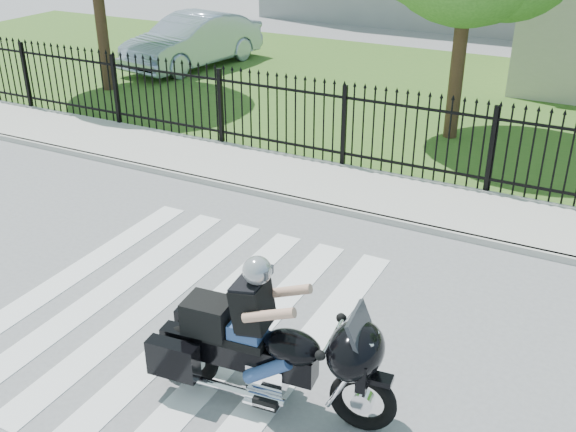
% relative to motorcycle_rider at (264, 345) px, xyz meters
% --- Properties ---
extents(ground, '(120.00, 120.00, 0.00)m').
position_rel_motorcycle_rider_xyz_m(ground, '(-2.00, 1.00, -0.80)').
color(ground, slate).
rests_on(ground, ground).
extents(crosswalk, '(5.00, 5.50, 0.01)m').
position_rel_motorcycle_rider_xyz_m(crosswalk, '(-2.00, 1.00, -0.79)').
color(crosswalk, silver).
rests_on(crosswalk, ground).
extents(sidewalk, '(40.00, 2.00, 0.12)m').
position_rel_motorcycle_rider_xyz_m(sidewalk, '(-2.00, 6.00, -0.74)').
color(sidewalk, '#ADAAA3').
rests_on(sidewalk, ground).
extents(curb, '(40.00, 0.12, 0.12)m').
position_rel_motorcycle_rider_xyz_m(curb, '(-2.00, 5.00, -0.74)').
color(curb, '#ADAAA3').
rests_on(curb, ground).
extents(grass_strip, '(40.00, 12.00, 0.02)m').
position_rel_motorcycle_rider_xyz_m(grass_strip, '(-2.00, 13.00, -0.79)').
color(grass_strip, '#365E20').
rests_on(grass_strip, ground).
extents(iron_fence, '(26.00, 0.04, 1.80)m').
position_rel_motorcycle_rider_xyz_m(iron_fence, '(-2.00, 7.00, 0.10)').
color(iron_fence, black).
rests_on(iron_fence, ground).
extents(motorcycle_rider, '(2.95, 1.09, 1.95)m').
position_rel_motorcycle_rider_xyz_m(motorcycle_rider, '(0.00, 0.00, 0.00)').
color(motorcycle_rider, black).
rests_on(motorcycle_rider, ground).
extents(parked_car, '(2.60, 5.28, 1.67)m').
position_rel_motorcycle_rider_xyz_m(parked_car, '(-9.85, 12.95, 0.06)').
color(parked_car, '#9BA8C3').
rests_on(parked_car, grass_strip).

